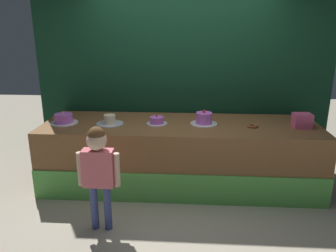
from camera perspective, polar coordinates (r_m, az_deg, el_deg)
name	(u,v)px	position (r m, az deg, el deg)	size (l,w,h in m)	color
ground_plane	(178,203)	(4.04, 1.76, -13.09)	(12.00, 12.00, 0.00)	#ADA38E
stage_platform	(180,154)	(4.34, 2.07, -4.86)	(3.48, 1.08, 0.83)	brown
curtain_backdrop	(182,61)	(4.69, 2.47, 11.08)	(4.12, 0.08, 3.09)	#113823
child_figure	(98,165)	(3.34, -11.91, -6.55)	(0.43, 0.20, 1.11)	#3F4C8C
pink_box	(302,120)	(4.34, 22.05, 0.89)	(0.21, 0.17, 0.17)	#E5598B
donut	(253,126)	(4.19, 14.33, 0.04)	(0.14, 0.14, 0.03)	brown
cake_far_left	(64,119)	(4.41, -17.49, 1.16)	(0.35, 0.35, 0.17)	white
cake_center_left	(110,121)	(4.23, -9.99, 0.93)	(0.34, 0.34, 0.12)	silver
cake_center_right	(157,121)	(4.18, -1.93, 0.91)	(0.26, 0.26, 0.12)	silver
cake_far_right	(204,119)	(4.19, 6.19, 1.24)	(0.34, 0.34, 0.18)	white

